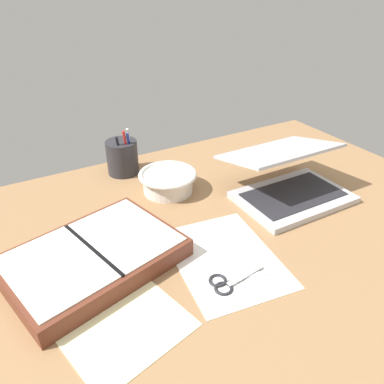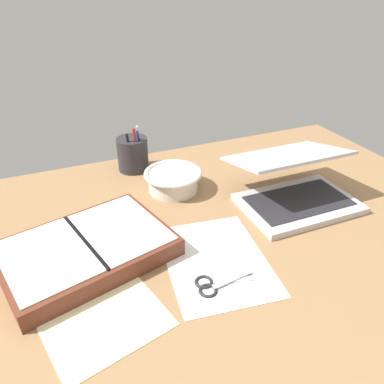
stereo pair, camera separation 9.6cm
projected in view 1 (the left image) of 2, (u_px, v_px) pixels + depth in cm
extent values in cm
cube|color=#936D47|center=(226.00, 229.00, 95.49)|extent=(140.00, 100.00, 2.00)
cube|color=#B7B7BC|center=(293.00, 197.00, 105.11)|extent=(30.78, 21.08, 1.80)
cube|color=#232328|center=(293.00, 194.00, 104.59)|extent=(27.06, 15.22, 0.24)
cube|color=#B7B7BC|center=(279.00, 151.00, 105.43)|extent=(30.77, 20.67, 5.75)
cube|color=navy|center=(280.00, 152.00, 105.14)|extent=(28.31, 18.52, 4.79)
cylinder|color=silver|center=(168.00, 183.00, 108.58)|extent=(14.32, 14.32, 5.43)
torus|color=silver|center=(168.00, 175.00, 107.19)|extent=(16.85, 16.85, 1.35)
cylinder|color=#28282D|center=(122.00, 157.00, 117.37)|extent=(9.75, 9.75, 10.63)
cylinder|color=black|center=(120.00, 156.00, 114.15)|extent=(1.93, 1.44, 12.27)
cylinder|color=#233899|center=(130.00, 150.00, 116.04)|extent=(2.93, 4.29, 13.25)
cylinder|color=#B21E1E|center=(127.00, 152.00, 114.49)|extent=(2.06, 1.22, 13.92)
cylinder|color=#B7B7BC|center=(130.00, 148.00, 115.77)|extent=(2.98, 4.67, 14.56)
cube|color=brown|center=(94.00, 258.00, 81.12)|extent=(41.11, 33.32, 4.36)
cube|color=silver|center=(54.00, 269.00, 74.72)|extent=(21.90, 26.42, 0.30)
cube|color=silver|center=(126.00, 232.00, 85.14)|extent=(21.90, 26.42, 0.30)
cube|color=black|center=(92.00, 249.00, 79.85)|extent=(6.50, 22.45, 0.30)
cube|color=#B7B7BC|center=(245.00, 275.00, 78.72)|extent=(9.61, 2.33, 0.30)
cube|color=#B7B7BC|center=(245.00, 276.00, 78.88)|extent=(9.46, 3.96, 0.30)
torus|color=#232328|center=(224.00, 289.00, 75.78)|extent=(3.90, 3.90, 0.70)
torus|color=#232328|center=(218.00, 281.00, 77.74)|extent=(3.90, 3.90, 0.70)
cube|color=white|center=(224.00, 258.00, 84.26)|extent=(25.59, 32.07, 0.16)
cube|color=#F4EFB2|center=(116.00, 317.00, 69.82)|extent=(26.56, 28.96, 0.16)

